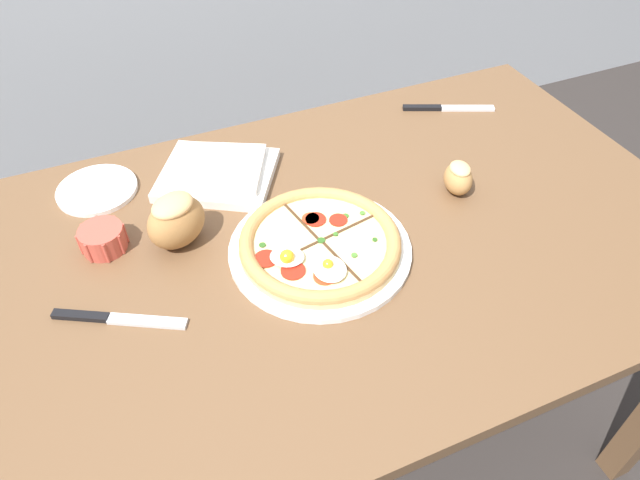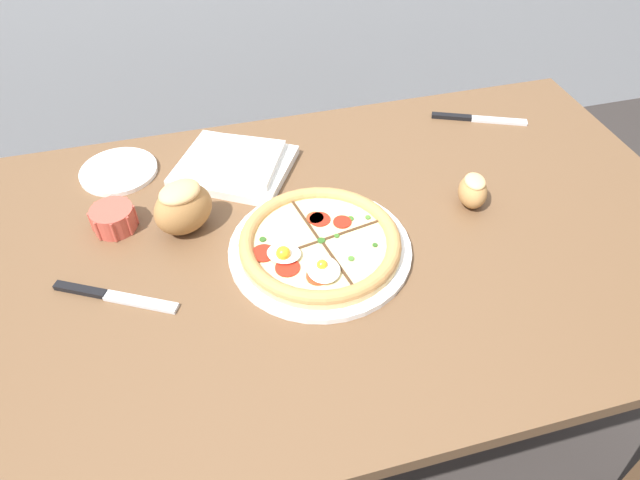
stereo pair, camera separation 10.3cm
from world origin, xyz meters
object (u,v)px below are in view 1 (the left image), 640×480
(pizza, at_px, (320,245))
(bread_piece_mid, at_px, (458,178))
(side_saucer, at_px, (97,190))
(knife_spare, at_px, (447,108))
(dining_table, at_px, (322,276))
(knife_main, at_px, (117,319))
(napkin_folded, at_px, (217,172))
(ramekin_bowl, at_px, (103,238))
(bread_piece_near, at_px, (176,220))

(pizza, relative_size, bread_piece_mid, 3.92)
(side_saucer, bearing_deg, knife_spare, -0.77)
(dining_table, bearing_deg, knife_main, -174.06)
(pizza, bearing_deg, napkin_folded, 111.50)
(knife_spare, bearing_deg, pizza, -122.48)
(dining_table, distance_m, knife_spare, 0.56)
(knife_main, xyz_separation_m, side_saucer, (0.01, 0.35, 0.00))
(dining_table, height_order, ramekin_bowl, ramekin_bowl)
(dining_table, distance_m, ramekin_bowl, 0.42)
(napkin_folded, relative_size, side_saucer, 1.84)
(dining_table, height_order, side_saucer, side_saucer)
(napkin_folded, distance_m, knife_main, 0.39)
(bread_piece_mid, bearing_deg, napkin_folded, 152.19)
(napkin_folded, relative_size, bread_piece_mid, 3.47)
(pizza, xyz_separation_m, ramekin_bowl, (-0.36, 0.17, 0.00))
(pizza, bearing_deg, knife_main, -177.73)
(ramekin_bowl, distance_m, napkin_folded, 0.28)
(knife_main, bearing_deg, dining_table, 34.26)
(pizza, relative_size, ramekin_bowl, 3.87)
(napkin_folded, bearing_deg, knife_main, -130.38)
(napkin_folded, bearing_deg, pizza, -68.50)
(knife_main, relative_size, side_saucer, 1.28)
(pizza, height_order, knife_spare, pizza)
(pizza, distance_m, bread_piece_mid, 0.33)
(bread_piece_near, relative_size, bread_piece_mid, 1.66)
(ramekin_bowl, height_order, napkin_folded, ramekin_bowl)
(napkin_folded, distance_m, side_saucer, 0.25)
(knife_main, distance_m, side_saucer, 0.36)
(ramekin_bowl, xyz_separation_m, knife_spare, (0.84, 0.16, -0.02))
(ramekin_bowl, bearing_deg, side_saucer, 87.46)
(ramekin_bowl, bearing_deg, bread_piece_near, -15.73)
(napkin_folded, bearing_deg, dining_table, -63.81)
(bread_piece_mid, distance_m, knife_spare, 0.32)
(ramekin_bowl, relative_size, knife_main, 0.42)
(napkin_folded, distance_m, bread_piece_mid, 0.50)
(dining_table, relative_size, bread_piece_near, 10.51)
(knife_main, bearing_deg, side_saucer, 116.03)
(side_saucer, bearing_deg, ramekin_bowl, -92.54)
(dining_table, relative_size, bread_piece_mid, 17.42)
(bread_piece_near, xyz_separation_m, knife_spare, (0.71, 0.20, -0.05))
(dining_table, distance_m, pizza, 0.12)
(ramekin_bowl, bearing_deg, napkin_folded, 25.60)
(knife_spare, height_order, side_saucer, same)
(napkin_folded, bearing_deg, ramekin_bowl, -154.40)
(bread_piece_mid, bearing_deg, dining_table, -174.92)
(bread_piece_near, bearing_deg, napkin_folded, 53.31)
(napkin_folded, height_order, bread_piece_near, bread_piece_near)
(ramekin_bowl, distance_m, bread_piece_mid, 0.70)
(dining_table, bearing_deg, bread_piece_mid, 5.08)
(bread_piece_mid, relative_size, knife_main, 0.41)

